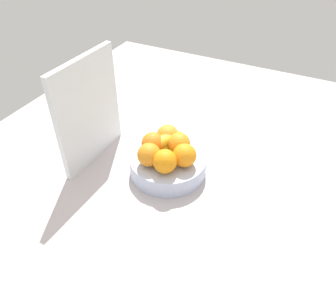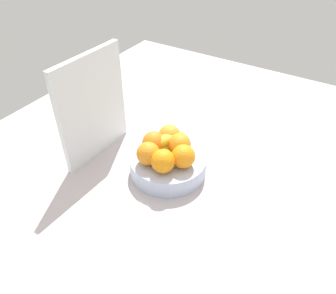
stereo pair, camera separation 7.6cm
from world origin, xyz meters
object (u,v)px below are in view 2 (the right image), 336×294
orange_center (169,136)px  cutting_board (93,107)px  banana_bunch (163,144)px  orange_front_right (179,145)px  orange_top_stack (163,161)px  orange_back_left (154,143)px  fruit_bowl (168,164)px  orange_front_left (183,156)px  orange_back_right (148,154)px

orange_center → cutting_board: cutting_board is taller
orange_center → banana_bunch: bearing=-174.1°
orange_front_right → orange_top_stack: 9.47cm
orange_back_left → fruit_bowl: bearing=-87.4°
cutting_board → orange_back_left: bearing=-78.5°
fruit_bowl → orange_front_left: bearing=-99.8°
orange_front_right → orange_front_left: bearing=-138.0°
orange_front_right → orange_top_stack: size_ratio=1.00×
fruit_bowl → orange_front_right: orange_front_right is taller
orange_front_left → orange_top_stack: 6.55cm
fruit_bowl → cutting_board: 30.49cm
banana_bunch → cutting_board: bearing=101.9°
orange_front_left → banana_bunch: (2.40, 8.69, -0.59)cm
banana_bunch → orange_back_right: bearing=170.8°
orange_back_right → cutting_board: (1.92, 22.69, 8.15)cm
fruit_bowl → orange_front_right: size_ratio=3.35×
fruit_bowl → banana_bunch: size_ratio=1.46×
orange_center → orange_top_stack: bearing=-157.1°
orange_front_right → orange_top_stack: same height
orange_front_right → cutting_board: bearing=103.8°
orange_front_left → orange_center: bearing=53.6°
orange_front_left → orange_back_right: same height
orange_front_right → orange_center: 5.70cm
orange_back_right → orange_top_stack: bearing=-95.5°
orange_front_right → orange_center: same height
fruit_bowl → orange_front_left: (-1.07, -6.16, 6.77)cm
orange_front_right → orange_center: bearing=65.6°
orange_center → orange_front_left: bearing=-126.4°
orange_front_left → orange_back_left: (0.83, 11.42, 0.00)cm
orange_front_left → orange_center: (6.74, 9.13, 0.00)cm
orange_center → orange_back_right: 11.31cm
orange_front_left → cutting_board: size_ratio=0.20×
orange_back_left → banana_bunch: 3.21cm
cutting_board → orange_center: bearing=-65.9°
orange_top_stack → orange_back_left: bearing=50.9°
orange_front_right → orange_top_stack: bearing=178.9°
fruit_bowl → orange_top_stack: 9.37cm
fruit_bowl → orange_back_left: bearing=92.6°
orange_back_left → cutting_board: size_ratio=0.20×
orange_back_left → banana_bunch: bearing=-60.1°
orange_center → banana_bunch: orange_center is taller
orange_back_right → fruit_bowl: bearing=-33.0°
orange_front_left → orange_back_right: 10.81cm
banana_bunch → cutting_board: (-5.03, 23.81, 8.74)cm
orange_center → fruit_bowl: bearing=-152.3°
banana_bunch → orange_center: bearing=5.9°
orange_back_right → banana_bunch: size_ratio=0.44×
orange_front_left → orange_back_right: bearing=114.9°
orange_front_left → cutting_board: cutting_board is taller
orange_front_right → orange_back_left: bearing=115.4°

